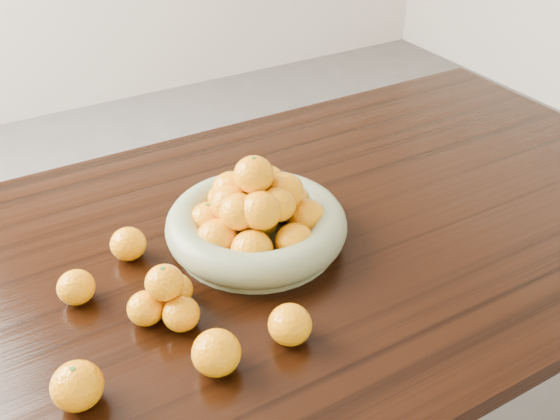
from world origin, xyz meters
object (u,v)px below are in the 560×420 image
dining_table (262,278)px  orange_pyramid (167,298)px  fruit_bowl (256,219)px  loose_orange_0 (77,386)px

dining_table → orange_pyramid: 0.29m
fruit_bowl → loose_orange_0: bearing=-151.9°
orange_pyramid → dining_table: bearing=23.8°
dining_table → loose_orange_0: size_ratio=26.24×
fruit_bowl → loose_orange_0: fruit_bowl is taller
orange_pyramid → loose_orange_0: orange_pyramid is taller
fruit_bowl → loose_orange_0: 0.46m
loose_orange_0 → orange_pyramid: bearing=30.3°
dining_table → fruit_bowl: bearing=112.8°
dining_table → loose_orange_0: 0.48m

